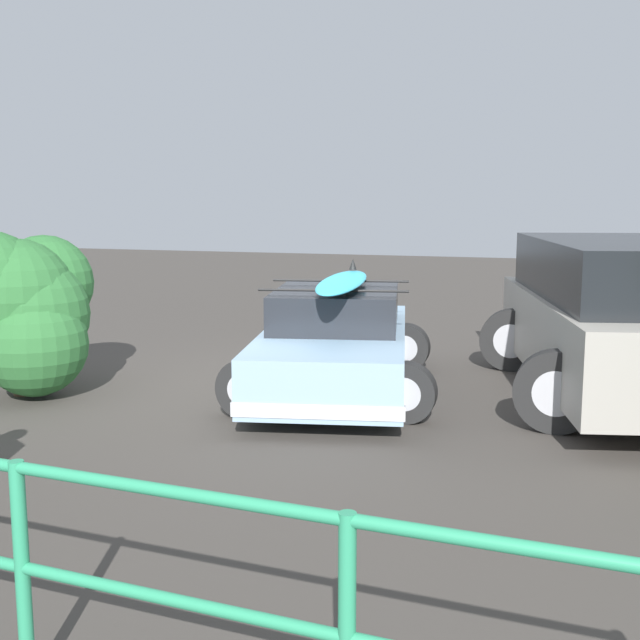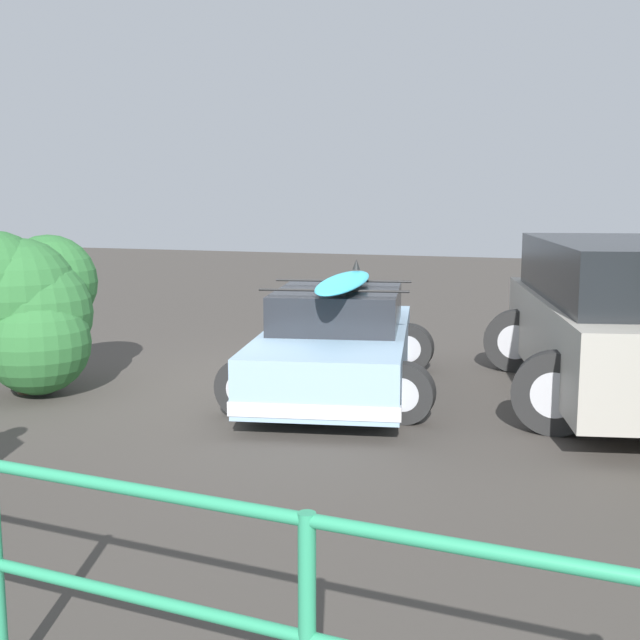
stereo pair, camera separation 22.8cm
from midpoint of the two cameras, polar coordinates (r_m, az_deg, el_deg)
name	(u,v)px [view 2 (the right image)]	position (r m, az deg, el deg)	size (l,w,h in m)	color
ground_plane	(286,388)	(9.79, -1.73, -4.86)	(44.00, 44.00, 0.02)	#423D38
sedan_car	(337,342)	(9.49, 1.93, -1.59)	(2.76, 4.28, 1.50)	#8CADC6
suv_car	(618,318)	(9.66, 21.10, 0.13)	(3.28, 5.11, 1.81)	#9E998E
bush_near_left	(27,307)	(9.95, -19.52, 0.91)	(1.70, 1.86, 1.92)	#4C3828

